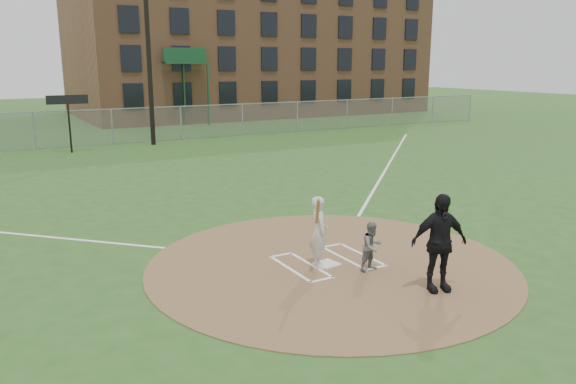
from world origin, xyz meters
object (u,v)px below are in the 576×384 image
catcher (372,246)px  umpire (439,243)px  batter_at_plate (319,232)px  home_plate (327,264)px

catcher → umpire: size_ratio=0.55×
umpire → batter_at_plate: size_ratio=1.13×
catcher → umpire: umpire is taller
batter_at_plate → home_plate: bearing=3.0°
catcher → batter_at_plate: bearing=132.8°
home_plate → umpire: umpire is taller
catcher → batter_at_plate: (-0.91, 0.75, 0.27)m
catcher → umpire: 1.66m
home_plate → umpire: (1.13, -2.29, 0.99)m
home_plate → catcher: bearing=-48.9°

